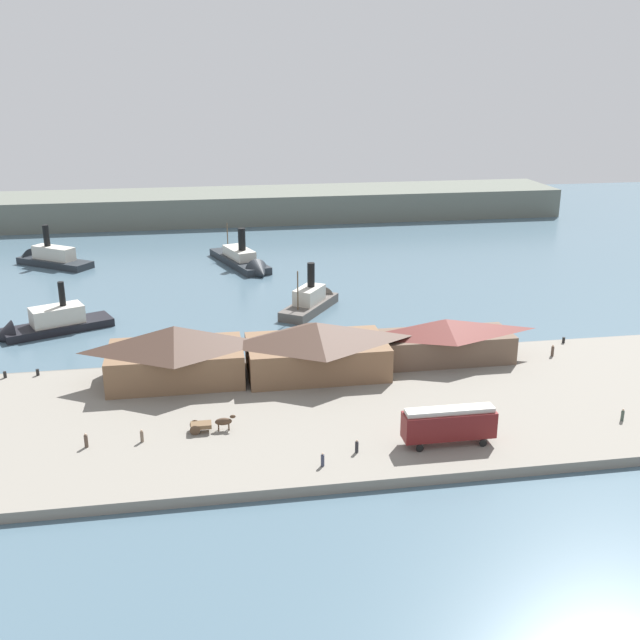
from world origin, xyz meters
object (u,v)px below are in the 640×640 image
Objects in this scene: ferry_shed_west_terminal at (445,339)px; pedestrian_near_east_shed at (142,436)px; ferry_shed_customs_shed at (317,347)px; ferry_moored_east at (245,262)px; pedestrian_at_waters_edge at (357,447)px; mooring_post_east at (38,372)px; mooring_post_center_east at (5,375)px; ferry_approaching_west at (45,325)px; ferry_near_quay at (313,300)px; street_tram at (449,423)px; ferry_shed_central_terminal at (175,353)px; horse_cart at (210,424)px; mooring_post_west at (564,340)px; pedestrian_near_cart at (323,460)px; pedestrian_near_west_shed at (553,351)px; pedestrian_walking_west at (86,441)px; pedestrian_by_tram at (623,415)px; ferry_departing_north at (47,258)px.

ferry_shed_west_terminal is 45.94m from pedestrian_near_east_shed.
ferry_shed_customs_shed reaches higher than ferry_moored_east.
pedestrian_at_waters_edge is 1.73× the size of mooring_post_east.
ferry_approaching_west is (1.51, 21.56, -0.20)m from mooring_post_center_east.
ferry_near_quay is (42.95, 27.16, -0.04)m from mooring_post_east.
ferry_moored_east is (-16.81, 87.55, -2.44)m from street_tram.
pedestrian_at_waters_edge is 0.10× the size of ferry_near_quay.
ferry_shed_central_terminal is 16.78m from horse_cart.
mooring_post_west is at bearing -37.74° from ferry_near_quay.
pedestrian_near_cart is at bearing -41.14° from horse_cart.
pedestrian_at_waters_edge is (15.83, -7.86, -0.22)m from horse_cart.
ferry_moored_east is at bearing 100.87° from street_tram.
pedestrian_near_west_shed is at bearing 33.84° from pedestrian_near_cart.
ferry_moored_east is (23.45, 81.56, -0.64)m from pedestrian_walking_west.
pedestrian_by_tram is at bearing -56.60° from ferry_shed_west_terminal.
ferry_approaching_west is (-2.77, 21.43, -0.20)m from mooring_post_east.
pedestrian_by_tram reaches higher than mooring_post_east.
pedestrian_by_tram is (33.97, -20.91, -3.05)m from ferry_shed_customs_shed.
ferry_shed_customs_shed is 26.03m from pedestrian_near_cart.
ferry_departing_north is (-19.73, 91.23, -0.42)m from pedestrian_walking_west.
pedestrian_at_waters_edge is at bearing -94.07° from ferry_near_quay.
ferry_shed_customs_shed is at bearing 36.40° from pedestrian_near_east_shed.
pedestrian_near_east_shed is at bearing 155.69° from pedestrian_near_cart.
pedestrian_near_east_shed is 0.06× the size of ferry_moored_east.
pedestrian_walking_west is at bearing 168.15° from pedestrian_at_waters_edge.
pedestrian_near_west_shed is 0.07× the size of ferry_moored_east.
ferry_approaching_west reaches higher than pedestrian_near_cart.
pedestrian_walking_west is at bearing -67.51° from mooring_post_east.
pedestrian_near_east_shed is 0.08× the size of ferry_approaching_west.
mooring_post_east is at bearing -147.69° from ferry_near_quay.
mooring_post_east is at bearing 124.67° from pedestrian_near_east_shed.
mooring_post_west is (20.63, 3.75, -2.72)m from ferry_shed_west_terminal.
ferry_moored_east is 33.48m from ferry_near_quay.
horse_cart reaches higher than pedestrian_walking_west.
horse_cart is at bearing -42.04° from mooring_post_east.
mooring_post_west is at bearing 18.18° from pedestrian_walking_west.
ferry_shed_customs_shed reaches higher than mooring_post_east.
ferry_shed_customs_shed is 3.63× the size of horse_cart.
pedestrian_at_waters_edge is 1.00× the size of pedestrian_by_tram.
horse_cart is at bearing 138.86° from pedestrian_near_cart.
mooring_post_west is at bearing -37.84° from ferry_departing_north.
ferry_shed_west_terminal is 1.02× the size of ferry_approaching_west.
mooring_post_west is (82.26, 0.18, 0.00)m from mooring_post_center_east.
ferry_shed_customs_shed reaches higher than pedestrian_at_waters_edge.
pedestrian_near_west_shed is at bearing -130.93° from mooring_post_west.
pedestrian_by_tram is at bearing -18.88° from mooring_post_center_east.
horse_cart is at bearing -159.13° from mooring_post_west.
ferry_near_quay is at bearing 7.15° from ferry_approaching_west.
ferry_departing_north reaches higher than pedestrian_at_waters_edge.
horse_cart is 0.28× the size of ferry_departing_north.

